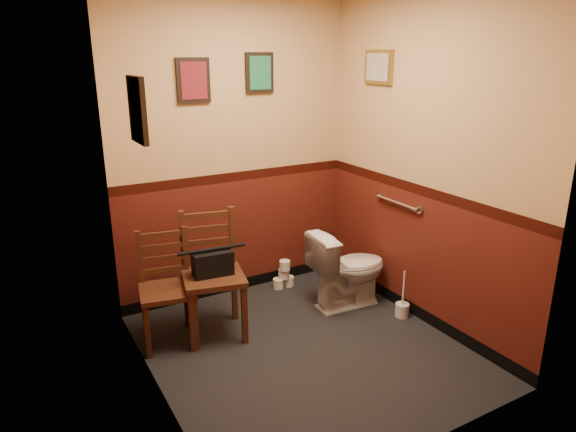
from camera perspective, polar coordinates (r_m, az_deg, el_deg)
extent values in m
cube|color=black|center=(4.06, 1.81, -14.54)|extent=(2.20, 2.40, 0.00)
cube|color=#501811|center=(4.57, -5.98, 7.33)|extent=(2.20, 0.00, 2.70)
cube|color=#501811|center=(2.63, 15.95, -1.03)|extent=(2.20, 0.00, 2.70)
cube|color=#501811|center=(3.11, -15.49, 1.89)|extent=(0.00, 2.40, 2.70)
cube|color=#501811|center=(4.20, 14.96, 5.92)|extent=(0.00, 2.40, 2.70)
cylinder|color=silver|center=(4.45, 11.99, 1.45)|extent=(0.03, 0.50, 0.03)
cylinder|color=silver|center=(4.29, 14.39, 0.67)|extent=(0.02, 0.06, 0.06)
cylinder|color=silver|center=(4.64, 10.14, 2.24)|extent=(0.02, 0.06, 0.06)
cube|color=black|center=(4.36, -10.48, 14.59)|extent=(0.28, 0.03, 0.36)
cube|color=maroon|center=(4.34, -10.41, 14.58)|extent=(0.22, 0.01, 0.30)
cube|color=black|center=(4.59, -3.20, 15.61)|extent=(0.26, 0.03, 0.34)
cube|color=#216B48|center=(4.58, -3.10, 15.60)|extent=(0.20, 0.01, 0.28)
cube|color=black|center=(3.12, -16.40, 11.24)|extent=(0.03, 0.30, 0.38)
cube|color=tan|center=(3.12, -16.10, 11.27)|extent=(0.01, 0.24, 0.31)
cube|color=olive|center=(4.56, 10.05, 15.99)|extent=(0.03, 0.34, 0.28)
cube|color=tan|center=(4.55, 9.88, 16.00)|extent=(0.01, 0.28, 0.22)
imported|color=white|center=(4.58, 6.71, -5.87)|extent=(0.73, 0.44, 0.69)
cylinder|color=silver|center=(4.58, 12.55, -10.15)|extent=(0.12, 0.12, 0.12)
cylinder|color=silver|center=(4.49, 12.71, -7.95)|extent=(0.02, 0.02, 0.33)
cube|color=#452214|center=(4.04, -13.26, -8.07)|extent=(0.48, 0.48, 0.04)
cube|color=#452214|center=(3.98, -15.34, -12.23)|extent=(0.05, 0.05, 0.44)
cube|color=#452214|center=(4.29, -15.66, -9.97)|extent=(0.05, 0.05, 0.44)
cube|color=#452214|center=(4.00, -10.23, -11.67)|extent=(0.05, 0.05, 0.44)
cube|color=#452214|center=(4.31, -10.96, -9.47)|extent=(0.05, 0.05, 0.44)
cube|color=#452214|center=(4.12, -16.17, -4.51)|extent=(0.04, 0.04, 0.44)
cube|color=#452214|center=(4.14, -11.32, -4.02)|extent=(0.04, 0.04, 0.44)
cube|color=#452214|center=(4.17, -13.61, -5.82)|extent=(0.33, 0.09, 0.04)
cube|color=#452214|center=(4.13, -13.71, -4.58)|extent=(0.33, 0.09, 0.04)
cube|color=#452214|center=(4.10, -13.81, -3.32)|extent=(0.33, 0.09, 0.04)
cube|color=#452214|center=(4.06, -13.91, -2.04)|extent=(0.33, 0.09, 0.04)
cube|color=#452214|center=(4.06, -8.31, -6.73)|extent=(0.56, 0.56, 0.04)
cube|color=#452214|center=(3.98, -10.58, -11.43)|extent=(0.05, 0.05, 0.50)
cube|color=#452214|center=(4.33, -11.20, -8.94)|extent=(0.05, 0.05, 0.50)
cube|color=#452214|center=(4.03, -4.86, -10.78)|extent=(0.05, 0.05, 0.50)
cube|color=#452214|center=(4.37, -5.97, -8.38)|extent=(0.05, 0.05, 0.50)
cube|color=#452214|center=(4.14, -11.62, -2.73)|extent=(0.05, 0.05, 0.50)
cube|color=#452214|center=(4.19, -6.20, -2.22)|extent=(0.05, 0.05, 0.50)
cube|color=#452214|center=(4.21, -8.80, -4.24)|extent=(0.37, 0.11, 0.05)
cube|color=#452214|center=(4.17, -8.87, -2.83)|extent=(0.37, 0.11, 0.05)
cube|color=#452214|center=(4.13, -8.95, -1.40)|extent=(0.37, 0.11, 0.05)
cube|color=#452214|center=(4.10, -9.02, 0.06)|extent=(0.37, 0.11, 0.05)
cube|color=black|center=(4.02, -8.38, -5.20)|extent=(0.32, 0.18, 0.19)
cylinder|color=black|center=(3.97, -8.45, -3.68)|extent=(0.27, 0.05, 0.03)
cylinder|color=silver|center=(4.97, -1.09, -7.51)|extent=(0.10, 0.10, 0.09)
cylinder|color=silver|center=(5.02, 0.05, -7.24)|extent=(0.10, 0.10, 0.09)
cylinder|color=silver|center=(4.95, -0.47, -6.43)|extent=(0.10, 0.10, 0.09)
cylinder|color=silver|center=(4.90, -0.36, -5.50)|extent=(0.10, 0.10, 0.09)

